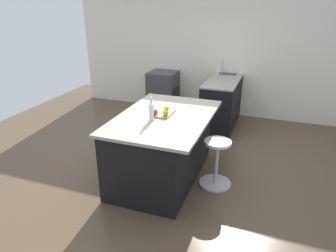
{
  "coord_description": "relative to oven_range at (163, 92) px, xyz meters",
  "views": [
    {
      "loc": [
        3.77,
        1.53,
        2.43
      ],
      "look_at": [
        0.14,
        0.2,
        0.8
      ],
      "focal_mm": 33.21,
      "sensor_mm": 36.0,
      "label": 1
    }
  ],
  "objects": [
    {
      "name": "ground_plane",
      "position": [
        2.51,
        0.88,
        -0.45
      ],
      "size": [
        7.71,
        7.71,
        0.0
      ],
      "primitive_type": "plane",
      "color": "brown"
    },
    {
      "name": "interior_partition_left",
      "position": [
        -0.35,
        0.88,
        0.87
      ],
      "size": [
        0.12,
        5.93,
        2.63
      ],
      "color": "silver",
      "rests_on": "ground_plane"
    },
    {
      "name": "sink_cabinet",
      "position": [
        -0.0,
        1.39,
        0.02
      ],
      "size": [
        2.09,
        0.6,
        1.21
      ],
      "color": "black",
      "rests_on": "ground_plane"
    },
    {
      "name": "oven_range",
      "position": [
        0.0,
        0.0,
        0.0
      ],
      "size": [
        0.6,
        0.61,
        0.9
      ],
      "color": "#38383D",
      "rests_on": "ground_plane"
    },
    {
      "name": "kitchen_island",
      "position": [
        2.64,
        0.98,
        0.03
      ],
      "size": [
        1.78,
        1.2,
        0.95
      ],
      "color": "black",
      "rests_on": "ground_plane"
    },
    {
      "name": "stool_by_window",
      "position": [
        2.59,
        1.76,
        -0.13
      ],
      "size": [
        0.44,
        0.44,
        0.67
      ],
      "color": "#B7B7BC",
      "rests_on": "ground_plane"
    },
    {
      "name": "cutting_board",
      "position": [
        2.59,
        0.99,
        0.51
      ],
      "size": [
        0.36,
        0.24,
        0.02
      ],
      "primitive_type": "cube",
      "color": "olive",
      "rests_on": "kitchen_island"
    },
    {
      "name": "apple_red",
      "position": [
        2.7,
        0.91,
        0.56
      ],
      "size": [
        0.08,
        0.08,
        0.08
      ],
      "primitive_type": "sphere",
      "color": "red",
      "rests_on": "cutting_board"
    },
    {
      "name": "apple_yellow",
      "position": [
        2.49,
        1.0,
        0.55
      ],
      "size": [
        0.07,
        0.07,
        0.07
      ],
      "primitive_type": "sphere",
      "color": "gold",
      "rests_on": "cutting_board"
    },
    {
      "name": "apple_green",
      "position": [
        2.69,
        1.07,
        0.55
      ],
      "size": [
        0.07,
        0.07,
        0.07
      ],
      "primitive_type": "sphere",
      "color": "#609E2D",
      "rests_on": "cutting_board"
    },
    {
      "name": "water_bottle",
      "position": [
        2.86,
        0.93,
        0.62
      ],
      "size": [
        0.06,
        0.06,
        0.31
      ],
      "color": "silver",
      "rests_on": "kitchen_island"
    }
  ]
}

